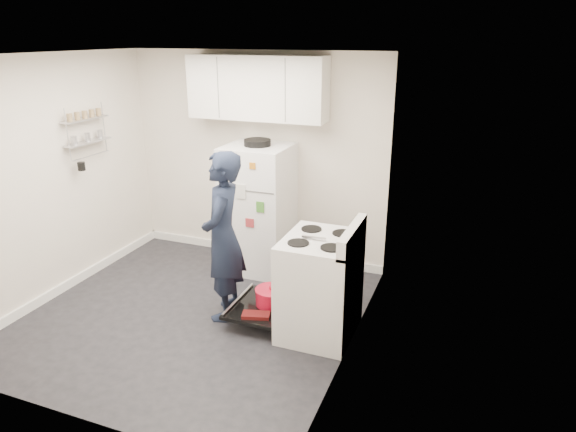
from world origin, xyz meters
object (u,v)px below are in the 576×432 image
at_px(open_oven_door, 266,301).
at_px(refrigerator, 259,208).
at_px(person, 223,237).
at_px(electric_range, 319,287).

distance_m(open_oven_door, refrigerator, 1.33).
height_order(open_oven_door, person, person).
distance_m(refrigerator, person, 1.13).
relative_size(open_oven_door, person, 0.43).
relative_size(refrigerator, person, 0.94).
bearing_deg(refrigerator, electric_range, -45.20).
xyz_separation_m(refrigerator, person, (0.13, -1.12, 0.08)).
bearing_deg(electric_range, open_oven_door, 177.20).
xyz_separation_m(electric_range, open_oven_door, (-0.54, 0.03, -0.27)).
height_order(electric_range, refrigerator, refrigerator).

